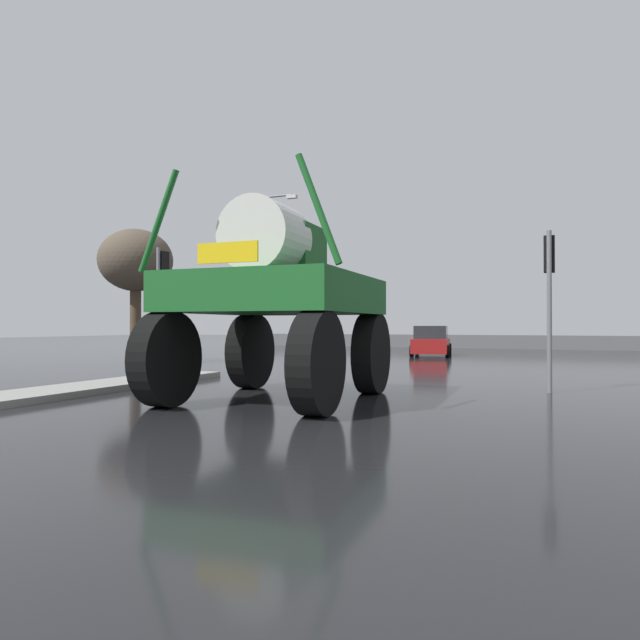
% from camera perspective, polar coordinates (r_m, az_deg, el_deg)
% --- Properties ---
extents(ground_plane, '(120.00, 120.00, 0.00)m').
position_cam_1_polar(ground_plane, '(21.11, 8.65, -4.72)').
color(ground_plane, black).
extents(median_island, '(1.55, 10.76, 0.15)m').
position_cam_1_polar(median_island, '(13.79, -25.02, -6.57)').
color(median_island, gray).
rests_on(median_island, ground).
extents(oversize_sprayer, '(4.07, 5.39, 4.46)m').
position_cam_1_polar(oversize_sprayer, '(11.86, -4.29, 2.05)').
color(oversize_sprayer, black).
rests_on(oversize_sprayer, ground).
extents(sedan_ahead, '(2.32, 4.30, 1.52)m').
position_cam_1_polar(sedan_ahead, '(29.35, 11.05, -2.15)').
color(sedan_ahead, maroon).
rests_on(sedan_ahead, ground).
extents(traffic_signal_near_left, '(0.24, 0.54, 3.90)m').
position_cam_1_polar(traffic_signal_near_left, '(18.12, -15.54, 3.63)').
color(traffic_signal_near_left, slate).
rests_on(traffic_signal_near_left, ground).
extents(traffic_signal_near_right, '(0.24, 0.54, 3.70)m').
position_cam_1_polar(traffic_signal_near_right, '(14.21, 21.92, 4.20)').
color(traffic_signal_near_right, slate).
rests_on(traffic_signal_near_right, ground).
extents(streetlight_far_left, '(2.34, 0.24, 7.95)m').
position_cam_1_polar(streetlight_far_left, '(28.22, -6.14, 5.42)').
color(streetlight_far_left, slate).
rests_on(streetlight_far_left, ground).
extents(bare_tree_left, '(2.96, 2.96, 5.44)m').
position_cam_1_polar(bare_tree_left, '(24.37, -17.93, 5.54)').
color(bare_tree_left, '#473828').
rests_on(bare_tree_left, ground).
extents(roadside_barrier, '(32.92, 0.24, 0.90)m').
position_cam_1_polar(roadside_barrier, '(39.72, 15.39, -2.10)').
color(roadside_barrier, '#59595B').
rests_on(roadside_barrier, ground).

